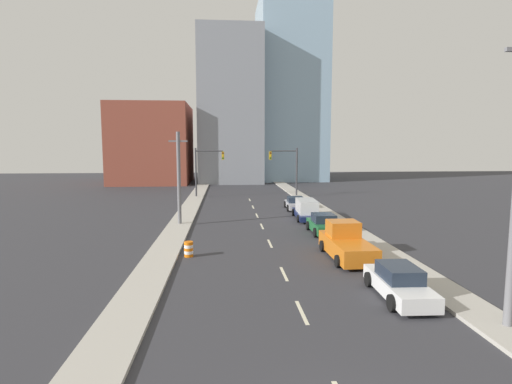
{
  "coord_description": "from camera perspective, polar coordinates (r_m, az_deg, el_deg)",
  "views": [
    {
      "loc": [
        -3.09,
        -7.49,
        6.77
      ],
      "look_at": [
        0.01,
        32.95,
        2.2
      ],
      "focal_mm": 28.0,
      "sensor_mm": 36.0,
      "label": 1
    }
  ],
  "objects": [
    {
      "name": "traffic_signal_left",
      "position": [
        54.25,
        -7.49,
        3.72
      ],
      "size": [
        3.94,
        0.35,
        6.66
      ],
      "color": "#38383D",
      "rests_on": "ground"
    },
    {
      "name": "traffic_barrel",
      "position": [
        25.34,
        -9.6,
        -8.05
      ],
      "size": [
        0.56,
        0.56,
        0.95
      ],
      "color": "orange",
      "rests_on": "ground"
    },
    {
      "name": "lane_stripe_at_26m",
      "position": [
        34.38,
        0.86,
        -4.92
      ],
      "size": [
        0.16,
        2.4,
        0.01
      ],
      "primitive_type": "cube",
      "color": "beige",
      "rests_on": "ground"
    },
    {
      "name": "lane_stripe_at_32m",
      "position": [
        39.75,
        0.13,
        -3.37
      ],
      "size": [
        0.16,
        2.4,
        0.01
      ],
      "primitive_type": "cube",
      "color": "beige",
      "rests_on": "ground"
    },
    {
      "name": "sedan_white",
      "position": [
        19.52,
        19.75,
        -12.12
      ],
      "size": [
        2.12,
        4.85,
        1.49
      ],
      "rotation": [
        0.0,
        0.0,
        -0.03
      ],
      "color": "silver",
      "rests_on": "ground"
    },
    {
      "name": "lane_stripe_at_8m",
      "position": [
        17.27,
        6.55,
        -16.68
      ],
      "size": [
        0.16,
        2.4,
        0.01
      ],
      "primitive_type": "cube",
      "color": "beige",
      "rests_on": "ground"
    },
    {
      "name": "box_truck_navy",
      "position": [
        37.99,
        7.22,
        -2.53
      ],
      "size": [
        2.4,
        5.92,
        1.85
      ],
      "rotation": [
        0.0,
        0.0,
        -0.05
      ],
      "color": "#141E47",
      "rests_on": "ground"
    },
    {
      "name": "sidewalk_left",
      "position": [
        57.74,
        -8.32,
        -0.29
      ],
      "size": [
        2.03,
        99.44,
        0.16
      ],
      "color": "#ADA89E",
      "rests_on": "ground"
    },
    {
      "name": "traffic_signal_right",
      "position": [
        54.87,
        4.76,
        3.79
      ],
      "size": [
        3.94,
        0.35,
        6.66
      ],
      "color": "#38383D",
      "rests_on": "ground"
    },
    {
      "name": "sedan_silver",
      "position": [
        43.85,
        5.66,
        -1.64
      ],
      "size": [
        2.31,
        4.58,
        1.36
      ],
      "rotation": [
        0.0,
        0.0,
        -0.04
      ],
      "color": "#B2B2BC",
      "rests_on": "ground"
    },
    {
      "name": "sedan_green",
      "position": [
        32.0,
        9.63,
        -4.59
      ],
      "size": [
        2.17,
        4.29,
        1.54
      ],
      "rotation": [
        0.0,
        0.0,
        0.0
      ],
      "color": "#1E6033",
      "rests_on": "ground"
    },
    {
      "name": "building_office_center",
      "position": [
        81.85,
        -3.72,
        11.65
      ],
      "size": [
        12.0,
        20.0,
        28.47
      ],
      "color": "gray",
      "rests_on": "ground"
    },
    {
      "name": "lane_stripe_at_13m",
      "position": [
        21.92,
        4.01,
        -11.57
      ],
      "size": [
        0.16,
        2.4,
        0.01
      ],
      "primitive_type": "cube",
      "color": "beige",
      "rests_on": "ground"
    },
    {
      "name": "pickup_truck_orange",
      "position": [
        25.29,
        12.74,
        -7.2
      ],
      "size": [
        2.43,
        5.68,
        2.17
      ],
      "rotation": [
        0.0,
        0.0,
        0.01
      ],
      "color": "orange",
      "rests_on": "ground"
    },
    {
      "name": "utility_pole_left_mid",
      "position": [
        34.96,
        -10.96,
        2.02
      ],
      "size": [
        1.6,
        0.32,
        8.08
      ],
      "color": "slate",
      "rests_on": "ground"
    },
    {
      "name": "lane_stripe_at_20m",
      "position": [
        28.41,
        2.0,
        -7.36
      ],
      "size": [
        0.16,
        2.4,
        0.01
      ],
      "primitive_type": "cube",
      "color": "beige",
      "rests_on": "ground"
    },
    {
      "name": "lane_stripe_at_37m",
      "position": [
        45.35,
        -0.43,
        -2.15
      ],
      "size": [
        0.16,
        2.4,
        0.01
      ],
      "primitive_type": "cube",
      "color": "beige",
      "rests_on": "ground"
    },
    {
      "name": "building_brick_left",
      "position": [
        78.71,
        -14.53,
        6.62
      ],
      "size": [
        14.0,
        16.0,
        14.61
      ],
      "color": "brown",
      "rests_on": "ground"
    },
    {
      "name": "sidewalk_right",
      "position": [
        58.49,
        5.66,
        -0.17
      ],
      "size": [
        2.03,
        99.44,
        0.16
      ],
      "color": "#ADA89E",
      "rests_on": "ground"
    },
    {
      "name": "lane_stripe_at_43m",
      "position": [
        51.47,
        -0.91,
        -1.13
      ],
      "size": [
        0.16,
        2.4,
        0.01
      ],
      "primitive_type": "cube",
      "color": "beige",
      "rests_on": "ground"
    },
    {
      "name": "building_glass_right",
      "position": [
        87.39,
        4.76,
        14.2
      ],
      "size": [
        13.0,
        20.0,
        37.24
      ],
      "color": "#8CADC6",
      "rests_on": "ground"
    }
  ]
}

